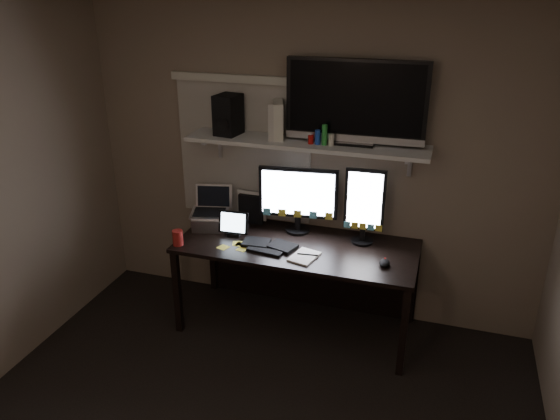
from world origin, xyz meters
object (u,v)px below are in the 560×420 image
at_px(mouse, 384,263).
at_px(monitor_portrait, 364,206).
at_px(monitor_landscape, 298,199).
at_px(desk, 301,258).
at_px(speaker, 228,115).
at_px(tablet, 234,223).
at_px(laptop, 209,209).
at_px(tv, 356,102).
at_px(keyboard, 269,245).
at_px(game_console, 278,120).
at_px(cup, 178,238).

bearing_deg(mouse, monitor_portrait, 125.62).
xyz_separation_m(monitor_landscape, mouse, (0.73, -0.36, -0.25)).
relative_size(desk, speaker, 5.95).
distance_m(desk, tablet, 0.59).
bearing_deg(desk, laptop, -175.72).
height_order(mouse, tv, tv).
bearing_deg(keyboard, game_console, 102.68).
height_order(monitor_landscape, monitor_portrait, monitor_portrait).
bearing_deg(cup, tv, 23.59).
relative_size(mouse, cup, 0.95).
bearing_deg(game_console, desk, -44.42).
bearing_deg(tablet, tv, 12.96).
xyz_separation_m(cup, game_console, (0.63, 0.50, 0.83)).
distance_m(keyboard, tv, 1.21).
xyz_separation_m(tv, speaker, (-0.96, -0.04, -0.15)).
distance_m(desk, monitor_landscape, 0.46).
bearing_deg(laptop, cup, -121.35).
distance_m(desk, keyboard, 0.34).
relative_size(monitor_portrait, tv, 0.60).
bearing_deg(game_console, tablet, -161.18).
relative_size(tv, game_console, 3.63).
xyz_separation_m(desk, keyboard, (-0.19, -0.21, 0.19)).
bearing_deg(speaker, monitor_landscape, 10.75).
distance_m(monitor_portrait, keyboard, 0.76).
height_order(monitor_landscape, tv, tv).
relative_size(keyboard, game_console, 1.50).
height_order(keyboard, tv, tv).
height_order(monitor_landscape, laptop, monitor_landscape).
xyz_separation_m(keyboard, speaker, (-0.42, 0.30, 0.89)).
relative_size(monitor_landscape, tablet, 2.62).
height_order(monitor_portrait, tv, tv).
height_order(cup, tv, tv).
bearing_deg(speaker, monitor_portrait, 7.34).
height_order(cup, speaker, speaker).
relative_size(desk, tablet, 7.67).
height_order(mouse, speaker, speaker).
bearing_deg(tv, desk, -161.40).
bearing_deg(mouse, cup, -172.68).
bearing_deg(speaker, laptop, -124.27).
bearing_deg(mouse, desk, 161.43).
relative_size(laptop, tv, 0.33).
bearing_deg(keyboard, speaker, 151.66).
relative_size(monitor_landscape, speaker, 2.03).
bearing_deg(tv, keyboard, -149.15).
height_order(desk, speaker, speaker).
xyz_separation_m(desk, cup, (-0.85, -0.40, 0.23)).
height_order(keyboard, tablet, tablet).
bearing_deg(keyboard, monitor_portrait, 30.19).
relative_size(monitor_portrait, game_console, 2.17).
xyz_separation_m(monitor_landscape, speaker, (-0.55, -0.02, 0.63)).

